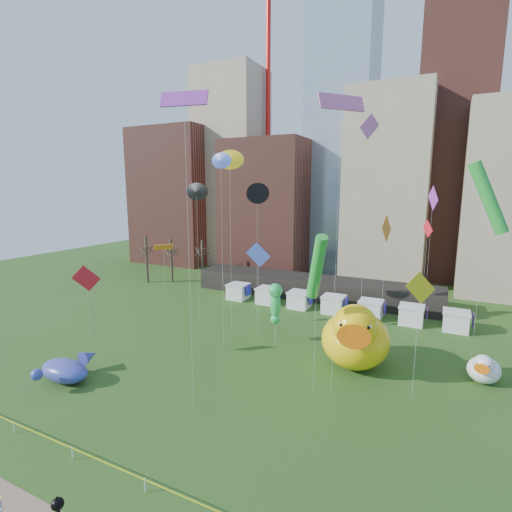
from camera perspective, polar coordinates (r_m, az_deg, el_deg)
The scene contains 28 objects.
ground at distance 26.35m, azimuth -16.07°, elevation -30.58°, with size 160.00×160.00×0.00m, color #264F18.
skyline at distance 76.43m, azimuth 17.95°, elevation 12.95°, with size 101.00×23.00×68.00m.
crane_left at distance 90.92m, azimuth 2.42°, elevation 29.29°, with size 23.00×1.00×76.00m.
pavilion at distance 61.13m, azimuth 8.36°, elevation -4.61°, with size 38.00×6.00×3.20m, color black.
vendor_tents at distance 54.37m, azimuth 11.42°, elevation -7.12°, with size 33.24×2.80×2.40m.
bare_trees at distance 71.69m, azimuth -12.25°, elevation -0.58°, with size 8.44×6.44×8.50m.
caution_tape at distance 25.91m, azimuth -16.15°, elevation -29.43°, with size 50.00×0.06×0.90m.
big_duck at distance 38.33m, azimuth 14.49°, elevation -11.50°, with size 7.60×9.35×6.79m.
small_duck at distance 40.57m, azimuth 30.67°, elevation -14.17°, with size 3.24×3.94×2.85m.
seahorse_green at distance 42.47m, azimuth 2.84°, elevation -6.56°, with size 1.98×2.23×6.76m.
seahorse_purple at distance 39.85m, azimuth 15.32°, elevation -10.57°, with size 1.40×1.64×4.67m.
whale_inflatable at distance 39.62m, azimuth -26.30°, elevation -14.82°, with size 5.05×6.49×2.23m.
kite_0 at distance 40.86m, azimuth -23.83°, elevation -3.16°, with size 1.41×2.27×9.66m.
kite_1 at distance 35.34m, azimuth 16.40°, elevation 16.60°, with size 1.31×1.76×23.18m.
kite_2 at distance 46.34m, azimuth -8.84°, elevation 9.37°, with size 2.08×0.28×17.59m.
kite_3 at distance 38.34m, azimuth 31.17°, elevation 7.37°, with size 3.84×1.99×19.30m.
kite_4 at distance 32.49m, azimuth 23.15°, elevation -4.54°, with size 2.09×1.58×10.67m.
kite_5 at distance 44.18m, azimuth 0.33°, elevation 0.07°, with size 2.72×0.91×10.84m.
kite_6 at distance 46.80m, azimuth -13.56°, elevation 1.20°, with size 1.69×1.88×10.42m.
kite_7 at distance 28.16m, azimuth -10.62°, elevation 21.64°, with size 3.39×1.19×23.40m.
kite_8 at distance 46.21m, azimuth 24.07°, elevation 3.30°, with size 1.11×1.66×13.57m.
kite_9 at distance 30.72m, azimuth 12.56°, elevation 21.11°, with size 2.87×3.28×23.71m.
kite_10 at distance 45.38m, azimuth 0.18°, elevation 9.24°, with size 1.15×2.39×17.57m.
kite_11 at distance 31.47m, azimuth 8.99°, elevation -1.71°, with size 2.67×3.35×13.51m.
kite_12 at distance 44.68m, azimuth -3.92°, elevation 14.01°, with size 2.18×0.75×21.20m.
kite_13 at distance 39.51m, azimuth -5.23°, elevation 13.77°, with size 1.57×0.27×20.46m.
kite_14 at distance 36.49m, azimuth 18.75°, elevation 3.53°, with size 0.48×2.55×14.70m.
kite_15 at distance 48.33m, azimuth 24.74°, elevation 7.49°, with size 1.17×2.60×17.26m.
Camera 1 is at (14.14, -14.30, 17.02)m, focal length 27.00 mm.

